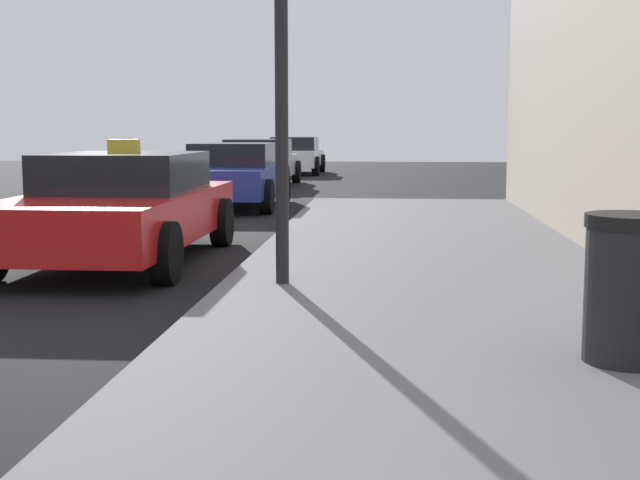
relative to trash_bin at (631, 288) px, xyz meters
name	(u,v)px	position (x,y,z in m)	size (l,w,h in m)	color
trash_bin	(631,288)	(0.00, 0.00, 0.00)	(0.57, 0.57, 0.90)	black
car_red	(121,206)	(-4.61, 4.71, 0.05)	(2.06, 4.57, 1.43)	red
car_blue	(233,175)	(-4.60, 11.93, 0.04)	(1.95, 4.06, 1.27)	#233899
car_silver	(257,162)	(-5.12, 18.55, 0.04)	(2.06, 4.51, 1.27)	#B7B7BF
car_white	(294,155)	(-4.83, 25.13, 0.04)	(1.93, 4.02, 1.27)	white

